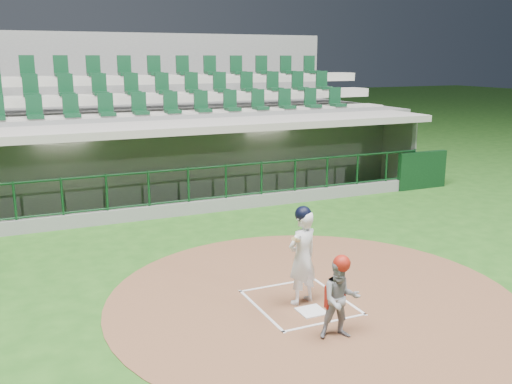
# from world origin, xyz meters

# --- Properties ---
(ground) EXTENTS (120.00, 120.00, 0.00)m
(ground) POSITION_xyz_m (0.00, 0.00, 0.00)
(ground) COLOR #204F16
(ground) RESTS_ON ground
(dirt_circle) EXTENTS (7.20, 7.20, 0.01)m
(dirt_circle) POSITION_xyz_m (0.30, -0.20, 0.01)
(dirt_circle) COLOR brown
(dirt_circle) RESTS_ON ground
(home_plate) EXTENTS (0.43, 0.43, 0.02)m
(home_plate) POSITION_xyz_m (0.00, -0.70, 0.02)
(home_plate) COLOR white
(home_plate) RESTS_ON dirt_circle
(batter_box_chalk) EXTENTS (1.55, 1.80, 0.01)m
(batter_box_chalk) POSITION_xyz_m (0.00, -0.30, 0.02)
(batter_box_chalk) COLOR silver
(batter_box_chalk) RESTS_ON ground
(dugout_structure) EXTENTS (16.40, 3.70, 3.00)m
(dugout_structure) POSITION_xyz_m (0.08, 7.82, 0.96)
(dugout_structure) COLOR slate
(dugout_structure) RESTS_ON ground
(seating_deck) EXTENTS (17.00, 6.72, 5.15)m
(seating_deck) POSITION_xyz_m (0.00, 10.91, 1.42)
(seating_deck) COLOR slate
(seating_deck) RESTS_ON ground
(batter) EXTENTS (0.88, 0.91, 1.72)m
(batter) POSITION_xyz_m (0.02, -0.31, 0.88)
(batter) COLOR white
(batter) RESTS_ON dirt_circle
(catcher) EXTENTS (0.70, 0.61, 1.31)m
(catcher) POSITION_xyz_m (-0.06, -1.63, 0.65)
(catcher) COLOR gray
(catcher) RESTS_ON dirt_circle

